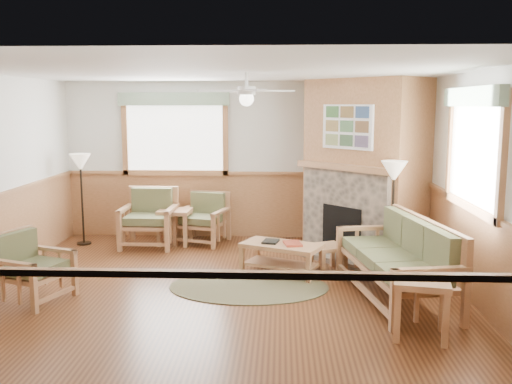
{
  "coord_description": "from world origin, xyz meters",
  "views": [
    {
      "loc": [
        0.73,
        -6.84,
        2.32
      ],
      "look_at": [
        0.4,
        0.7,
        1.15
      ],
      "focal_mm": 40.0,
      "sensor_mm": 36.0,
      "label": 1
    }
  ],
  "objects_px": {
    "armchair_back_left": "(149,218)",
    "floor_lamp_left": "(82,199)",
    "sofa": "(394,259)",
    "footstool": "(328,258)",
    "end_table_sofa": "(421,308)",
    "floor_lamp_right": "(392,217)",
    "end_table_chairs": "(175,227)",
    "coffee_table": "(281,259)",
    "armchair_left": "(32,267)",
    "armchair_back_right": "(202,218)"
  },
  "relations": [
    {
      "from": "coffee_table",
      "to": "end_table_sofa",
      "type": "height_order",
      "value": "end_table_sofa"
    },
    {
      "from": "armchair_back_right",
      "to": "armchair_left",
      "type": "relative_size",
      "value": 1.02
    },
    {
      "from": "end_table_sofa",
      "to": "footstool",
      "type": "height_order",
      "value": "end_table_sofa"
    },
    {
      "from": "armchair_left",
      "to": "end_table_sofa",
      "type": "relative_size",
      "value": 1.37
    },
    {
      "from": "armchair_back_left",
      "to": "floor_lamp_left",
      "type": "relative_size",
      "value": 0.62
    },
    {
      "from": "footstool",
      "to": "floor_lamp_right",
      "type": "distance_m",
      "value": 1.06
    },
    {
      "from": "armchair_back_left",
      "to": "coffee_table",
      "type": "xyz_separation_m",
      "value": [
        2.17,
        -1.46,
        -0.26
      ]
    },
    {
      "from": "sofa",
      "to": "armchair_left",
      "type": "height_order",
      "value": "sofa"
    },
    {
      "from": "armchair_left",
      "to": "footstool",
      "type": "distance_m",
      "value": 3.86
    },
    {
      "from": "armchair_back_right",
      "to": "coffee_table",
      "type": "bearing_deg",
      "value": -36.16
    },
    {
      "from": "floor_lamp_left",
      "to": "footstool",
      "type": "bearing_deg",
      "value": -19.1
    },
    {
      "from": "sofa",
      "to": "end_table_chairs",
      "type": "bearing_deg",
      "value": -139.21
    },
    {
      "from": "footstool",
      "to": "end_table_chairs",
      "type": "bearing_deg",
      "value": 149.32
    },
    {
      "from": "footstool",
      "to": "armchair_left",
      "type": "bearing_deg",
      "value": -159.01
    },
    {
      "from": "sofa",
      "to": "armchair_back_left",
      "type": "bearing_deg",
      "value": -134.18
    },
    {
      "from": "sofa",
      "to": "end_table_sofa",
      "type": "bearing_deg",
      "value": -8.33
    },
    {
      "from": "armchair_back_left",
      "to": "armchair_back_right",
      "type": "relative_size",
      "value": 1.12
    },
    {
      "from": "armchair_back_right",
      "to": "armchair_left",
      "type": "bearing_deg",
      "value": -102.84
    },
    {
      "from": "sofa",
      "to": "footstool",
      "type": "height_order",
      "value": "sofa"
    },
    {
      "from": "sofa",
      "to": "coffee_table",
      "type": "bearing_deg",
      "value": -134.26
    },
    {
      "from": "floor_lamp_left",
      "to": "sofa",
      "type": "bearing_deg",
      "value": -27.87
    },
    {
      "from": "sofa",
      "to": "footstool",
      "type": "bearing_deg",
      "value": -157.49
    },
    {
      "from": "end_table_sofa",
      "to": "floor_lamp_right",
      "type": "distance_m",
      "value": 2.31
    },
    {
      "from": "floor_lamp_left",
      "to": "floor_lamp_right",
      "type": "xyz_separation_m",
      "value": [
        4.82,
        -1.37,
        0.02
      ]
    },
    {
      "from": "armchair_left",
      "to": "coffee_table",
      "type": "relative_size",
      "value": 0.77
    },
    {
      "from": "armchair_left",
      "to": "floor_lamp_left",
      "type": "height_order",
      "value": "floor_lamp_left"
    },
    {
      "from": "armchair_left",
      "to": "sofa",
      "type": "bearing_deg",
      "value": -65.98
    },
    {
      "from": "armchair_left",
      "to": "footstool",
      "type": "relative_size",
      "value": 1.93
    },
    {
      "from": "armchair_back_left",
      "to": "armchair_back_right",
      "type": "xyz_separation_m",
      "value": [
        0.85,
        0.26,
        -0.05
      ]
    },
    {
      "from": "armchair_back_left",
      "to": "armchair_back_right",
      "type": "height_order",
      "value": "armchair_back_left"
    },
    {
      "from": "end_table_sofa",
      "to": "sofa",
      "type": "bearing_deg",
      "value": 91.9
    },
    {
      "from": "armchair_back_left",
      "to": "armchair_left",
      "type": "distance_m",
      "value": 2.77
    },
    {
      "from": "sofa",
      "to": "floor_lamp_right",
      "type": "bearing_deg",
      "value": 160.67
    },
    {
      "from": "end_table_chairs",
      "to": "footstool",
      "type": "xyz_separation_m",
      "value": [
        2.42,
        -1.44,
        -0.11
      ]
    },
    {
      "from": "armchair_left",
      "to": "footstool",
      "type": "xyz_separation_m",
      "value": [
        3.6,
        1.38,
        -0.23
      ]
    },
    {
      "from": "end_table_chairs",
      "to": "armchair_back_left",
      "type": "bearing_deg",
      "value": -158.79
    },
    {
      "from": "armchair_back_right",
      "to": "armchair_left",
      "type": "distance_m",
      "value": 3.34
    },
    {
      "from": "floor_lamp_left",
      "to": "floor_lamp_right",
      "type": "distance_m",
      "value": 5.01
    },
    {
      "from": "coffee_table",
      "to": "end_table_sofa",
      "type": "bearing_deg",
      "value": -31.38
    },
    {
      "from": "sofa",
      "to": "armchair_back_left",
      "type": "distance_m",
      "value": 4.25
    },
    {
      "from": "sofa",
      "to": "end_table_chairs",
      "type": "distance_m",
      "value": 4.02
    },
    {
      "from": "armchair_back_left",
      "to": "floor_lamp_left",
      "type": "bearing_deg",
      "value": 176.73
    },
    {
      "from": "sofa",
      "to": "armchair_back_right",
      "type": "xyz_separation_m",
      "value": [
        -2.68,
        2.63,
        -0.06
      ]
    },
    {
      "from": "armchair_back_left",
      "to": "floor_lamp_right",
      "type": "height_order",
      "value": "floor_lamp_right"
    },
    {
      "from": "footstool",
      "to": "floor_lamp_left",
      "type": "xyz_separation_m",
      "value": [
        -3.95,
        1.37,
        0.58
      ]
    },
    {
      "from": "armchair_back_right",
      "to": "floor_lamp_right",
      "type": "relative_size",
      "value": 0.54
    },
    {
      "from": "armchair_back_left",
      "to": "end_table_sofa",
      "type": "distance_m",
      "value": 5.03
    },
    {
      "from": "sofa",
      "to": "floor_lamp_left",
      "type": "xyz_separation_m",
      "value": [
        -4.65,
        2.46,
        0.28
      ]
    },
    {
      "from": "end_table_sofa",
      "to": "armchair_back_right",
      "type": "bearing_deg",
      "value": 125.54
    },
    {
      "from": "floor_lamp_right",
      "to": "end_table_sofa",
      "type": "bearing_deg",
      "value": -93.44
    }
  ]
}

